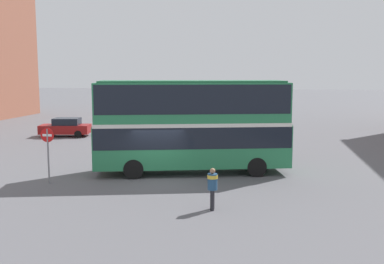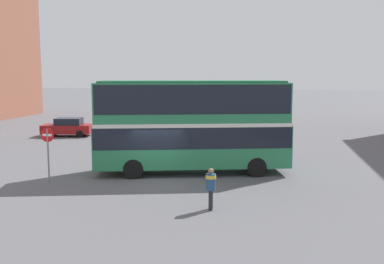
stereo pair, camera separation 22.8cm
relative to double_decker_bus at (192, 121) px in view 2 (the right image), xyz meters
name	(u,v)px [view 2 (the right image)]	position (x,y,z in m)	size (l,w,h in m)	color
ground_plane	(159,179)	(-1.43, -1.63, -2.80)	(240.00, 240.00, 0.00)	#5B5B60
double_decker_bus	(192,121)	(0.00, 0.00, 0.00)	(10.45, 4.82, 4.91)	#287A4C
pedestrian_foreground	(211,184)	(1.82, -6.23, -1.78)	(0.42, 0.42, 1.66)	#232328
parked_car_kerb_near	(68,127)	(-12.64, 11.85, -2.03)	(4.30, 2.45, 1.54)	maroon
parked_car_kerb_far	(166,127)	(-4.42, 12.82, -2.00)	(4.37, 2.62, 1.59)	navy
no_entry_sign	(48,146)	(-6.46, -3.35, -0.97)	(0.68, 0.08, 2.70)	gray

